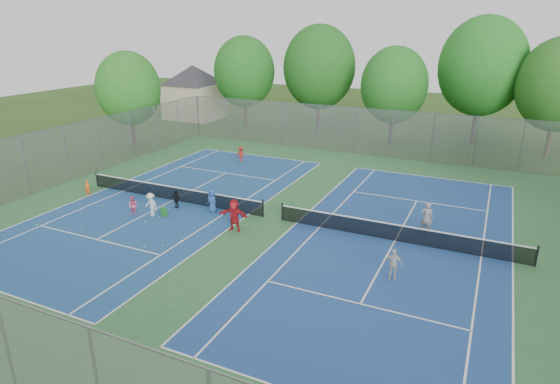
{
  "coord_description": "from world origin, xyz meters",
  "views": [
    {
      "loc": [
        10.89,
        -22.22,
        10.4
      ],
      "look_at": [
        0.0,
        1.0,
        1.3
      ],
      "focal_mm": 30.0,
      "sensor_mm": 36.0,
      "label": 1
    }
  ],
  "objects_px": {
    "ball_hopper": "(164,212)",
    "instructor": "(427,218)",
    "ball_crate": "(164,213)",
    "net_left": "(173,194)",
    "net_right": "(396,233)"
  },
  "relations": [
    {
      "from": "instructor",
      "to": "net_left",
      "type": "bearing_deg",
      "value": 5.34
    },
    {
      "from": "net_left",
      "to": "instructor",
      "type": "bearing_deg",
      "value": 6.11
    },
    {
      "from": "net_left",
      "to": "ball_crate",
      "type": "bearing_deg",
      "value": -65.69
    },
    {
      "from": "ball_hopper",
      "to": "instructor",
      "type": "distance_m",
      "value": 14.66
    },
    {
      "from": "net_right",
      "to": "ball_hopper",
      "type": "xyz_separation_m",
      "value": [
        -12.85,
        -2.37,
        -0.18
      ]
    },
    {
      "from": "ball_crate",
      "to": "instructor",
      "type": "bearing_deg",
      "value": 15.21
    },
    {
      "from": "ball_crate",
      "to": "instructor",
      "type": "distance_m",
      "value": 14.76
    },
    {
      "from": "ball_hopper",
      "to": "instructor",
      "type": "relative_size",
      "value": 0.31
    },
    {
      "from": "ball_crate",
      "to": "ball_hopper",
      "type": "distance_m",
      "value": 0.24
    },
    {
      "from": "net_left",
      "to": "ball_crate",
      "type": "height_order",
      "value": "net_left"
    },
    {
      "from": "ball_crate",
      "to": "net_right",
      "type": "bearing_deg",
      "value": 9.76
    },
    {
      "from": "ball_hopper",
      "to": "instructor",
      "type": "height_order",
      "value": "instructor"
    },
    {
      "from": "ball_hopper",
      "to": "instructor",
      "type": "bearing_deg",
      "value": 15.87
    },
    {
      "from": "ball_crate",
      "to": "net_left",
      "type": "bearing_deg",
      "value": 114.31
    },
    {
      "from": "net_left",
      "to": "net_right",
      "type": "relative_size",
      "value": 1.0
    }
  ]
}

